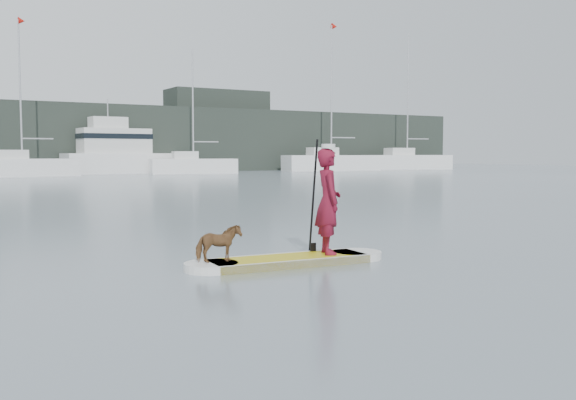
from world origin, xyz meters
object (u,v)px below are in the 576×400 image
motor_yacht_a (121,153)px  sailboat_e (193,165)px  paddleboard (288,261)px  sailboat_g (406,161)px  dog (218,244)px  sailboat_f (330,161)px  sailboat_d (21,165)px  paddler (328,201)px

motor_yacht_a → sailboat_e: bearing=-39.0°
paddleboard → sailboat_g: (40.36, 44.10, 0.84)m
dog → sailboat_g: sailboat_g is taller
paddleboard → motor_yacht_a: (10.30, 45.63, 1.69)m
sailboat_e → sailboat_f: 15.09m
sailboat_f → sailboat_g: (10.09, 0.54, -0.06)m
paddleboard → sailboat_g: 59.79m
sailboat_d → paddler: bearing=-95.0°
dog → motor_yacht_a: size_ratio=0.06×
paddleboard → dog: bearing=-180.0°
sailboat_e → sailboat_g: bearing=16.2°
paddler → sailboat_g: (39.65, 44.15, -0.05)m
sailboat_d → motor_yacht_a: bearing=20.6°
paddler → sailboat_e: 44.45m
paddleboard → dog: 1.18m
paddler → motor_yacht_a: bearing=7.4°
sailboat_e → sailboat_f: sailboat_f is taller
motor_yacht_a → sailboat_g: 30.11m
paddler → sailboat_e: (14.56, 42.00, -0.22)m
dog → motor_yacht_a: motor_yacht_a is taller
dog → sailboat_g: bearing=-37.9°
dog → sailboat_d: sailboat_d is taller
paddleboard → sailboat_f: sailboat_f is taller
paddleboard → sailboat_e: size_ratio=0.32×
sailboat_f → motor_yacht_a: size_ratio=1.35×
sailboat_e → motor_yacht_a: 6.27m
paddleboard → sailboat_d: 41.93m
dog → sailboat_e: size_ratio=0.06×
paddler → sailboat_f: (29.56, 43.62, 0.00)m
sailboat_d → motor_yacht_a: sailboat_d is taller
dog → sailboat_g: size_ratio=0.05×
paddler → sailboat_d: (1.17, 41.93, -0.13)m
sailboat_d → sailboat_g: sailboat_g is taller
sailboat_d → sailboat_f: bearing=0.0°
sailboat_d → sailboat_g: (38.49, 2.22, 0.08)m
dog → sailboat_f: (31.39, 43.48, 0.56)m
paddleboard → sailboat_d: sailboat_d is taller
sailboat_d → sailboat_f: size_ratio=0.81×
sailboat_d → sailboat_g: bearing=-0.1°
sailboat_g → sailboat_e: bearing=-164.8°
paddler → sailboat_d: size_ratio=0.15×
dog → motor_yacht_a: bearing=-8.7°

